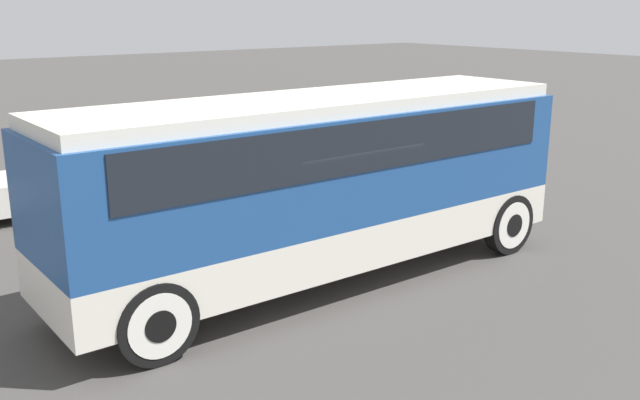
% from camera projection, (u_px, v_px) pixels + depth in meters
% --- Properties ---
extents(ground_plane, '(120.00, 120.00, 0.00)m').
position_uv_depth(ground_plane, '(320.00, 279.00, 12.65)').
color(ground_plane, '#423F3D').
extents(tour_bus, '(9.49, 2.51, 3.25)m').
position_uv_depth(tour_bus, '(324.00, 171.00, 12.19)').
color(tour_bus, silver).
rests_on(tour_bus, ground_plane).
extents(parked_car_near, '(4.13, 1.90, 1.40)m').
position_uv_depth(parked_car_near, '(289.00, 163.00, 18.72)').
color(parked_car_near, '#7A6B5B').
rests_on(parked_car_near, ground_plane).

